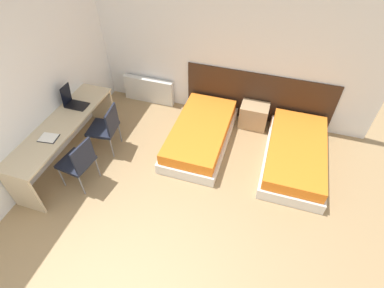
% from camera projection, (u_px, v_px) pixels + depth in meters
% --- Properties ---
extents(ground_plane, '(20.00, 20.00, 0.00)m').
position_uv_depth(ground_plane, '(143.00, 284.00, 3.67)').
color(ground_plane, '#9E7F56').
extents(wall_back, '(5.63, 0.05, 2.70)m').
position_uv_depth(wall_back, '(221.00, 48.00, 5.21)').
color(wall_back, white).
rests_on(wall_back, ground_plane).
extents(wall_left, '(0.05, 4.61, 2.70)m').
position_uv_depth(wall_left, '(39.00, 81.00, 4.47)').
color(wall_left, white).
rests_on(wall_left, ground_plane).
extents(headboard_panel, '(2.73, 0.03, 1.00)m').
position_uv_depth(headboard_panel, '(258.00, 97.00, 5.61)').
color(headboard_panel, '#382316').
rests_on(headboard_panel, ground_plane).
extents(bed_near_window, '(0.98, 1.89, 0.40)m').
position_uv_depth(bed_near_window, '(200.00, 134.00, 5.34)').
color(bed_near_window, silver).
rests_on(bed_near_window, ground_plane).
extents(bed_near_door, '(0.98, 1.89, 0.40)m').
position_uv_depth(bed_near_door, '(295.00, 154.00, 4.98)').
color(bed_near_door, silver).
rests_on(bed_near_door, ground_plane).
extents(nightstand, '(0.51, 0.37, 0.47)m').
position_uv_depth(nightstand, '(254.00, 116.00, 5.65)').
color(nightstand, tan).
rests_on(nightstand, ground_plane).
extents(radiator, '(1.06, 0.12, 0.53)m').
position_uv_depth(radiator, '(149.00, 90.00, 6.19)').
color(radiator, silver).
rests_on(radiator, ground_plane).
extents(desk, '(0.57, 2.21, 0.77)m').
position_uv_depth(desk, '(63.00, 131.00, 4.77)').
color(desk, '#C6B28E').
rests_on(desk, ground_plane).
extents(chair_near_laptop, '(0.50, 0.50, 0.88)m').
position_uv_depth(chair_near_laptop, '(106.00, 127.00, 5.01)').
color(chair_near_laptop, black).
rests_on(chair_near_laptop, ground_plane).
extents(chair_near_notebook, '(0.50, 0.50, 0.88)m').
position_uv_depth(chair_near_notebook, '(78.00, 161.00, 4.46)').
color(chair_near_notebook, black).
rests_on(chair_near_notebook, ground_plane).
extents(laptop, '(0.36, 0.24, 0.37)m').
position_uv_depth(laptop, '(73.00, 102.00, 4.95)').
color(laptop, black).
rests_on(laptop, desk).
extents(open_notebook, '(0.29, 0.24, 0.02)m').
position_uv_depth(open_notebook, '(49.00, 138.00, 4.41)').
color(open_notebook, black).
rests_on(open_notebook, desk).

